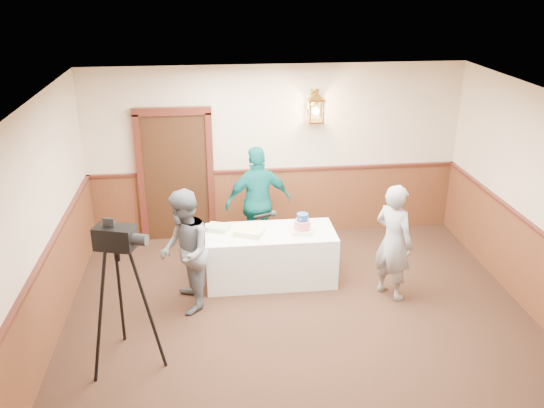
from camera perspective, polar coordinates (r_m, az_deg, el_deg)
The scene contains 10 objects.
ground at distance 6.80m, azimuth 3.94°, elevation -15.23°, with size 7.00×7.00×0.00m, color #321D13.
room_shell at distance 6.39m, azimuth 3.11°, elevation -1.88°, with size 6.02×7.02×2.81m.
display_table at distance 8.16m, azimuth -0.16°, elevation -5.16°, with size 1.80×0.80×0.75m, color silver.
tiered_cake at distance 7.94m, azimuth 3.02°, elevation -2.11°, with size 0.32×0.32×0.28m.
sheet_cake_yellow at distance 7.90m, azimuth -2.26°, elevation -2.78°, with size 0.37×0.29×0.08m, color #D9D982.
sheet_cake_green at distance 8.07m, azimuth -5.37°, elevation -2.36°, with size 0.30×0.24×0.07m, color #9CD596.
interviewer at distance 7.38m, azimuth -8.64°, elevation -4.71°, with size 1.52×0.86×1.63m.
baker at distance 7.76m, azimuth 11.94°, elevation -3.70°, with size 0.58×0.38×1.60m, color gray.
assistant_p at distance 8.67m, azimuth -1.36°, elevation 0.17°, with size 1.02×0.42×1.74m, color #0D5F5D.
tv_camera_rig at distance 6.55m, azimuth -14.58°, elevation -9.59°, with size 0.66×0.62×1.68m.
Camera 1 is at (-1.05, -5.29, 4.14)m, focal length 38.00 mm.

